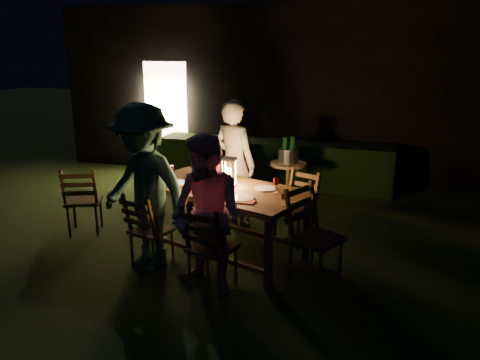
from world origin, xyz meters
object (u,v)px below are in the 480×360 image
(chair_far_left, at_px, (232,206))
(bottle_bucket_a, at_px, (285,153))
(chair_far_right, at_px, (295,221))
(person_opp_left, at_px, (144,188))
(lantern, at_px, (229,174))
(bottle_table, at_px, (207,172))
(chair_end, at_px, (315,253))
(chair_near_left, at_px, (151,243))
(side_table, at_px, (288,168))
(person_house_side, at_px, (234,164))
(ice_bucket, at_px, (288,156))
(bottle_bucket_b, at_px, (292,152))
(dining_table, at_px, (223,194))
(person_opp_right, at_px, (207,215))
(chair_spare, at_px, (84,212))
(chair_near_right, at_px, (212,262))

(chair_far_left, xyz_separation_m, bottle_bucket_a, (0.55, 0.88, 0.60))
(chair_far_right, relative_size, person_opp_left, 0.51)
(lantern, height_order, bottle_table, lantern)
(lantern, bearing_deg, chair_end, -21.75)
(chair_near_left, height_order, side_table, chair_near_left)
(person_house_side, relative_size, lantern, 5.02)
(ice_bucket, height_order, bottle_bucket_b, bottle_bucket_b)
(chair_far_left, height_order, bottle_bucket_b, bottle_bucket_b)
(dining_table, distance_m, side_table, 1.85)
(chair_near_left, relative_size, chair_far_left, 0.94)
(chair_end, bearing_deg, dining_table, -82.22)
(person_opp_right, relative_size, bottle_table, 5.83)
(person_opp_right, relative_size, bottle_bucket_b, 5.10)
(person_opp_right, bearing_deg, chair_far_right, 86.35)
(person_house_side, xyz_separation_m, bottle_table, (-0.08, -0.84, 0.09))
(bottle_bucket_b, bearing_deg, chair_far_left, -124.22)
(bottle_bucket_b, bearing_deg, chair_spare, -144.08)
(chair_near_right, height_order, chair_far_left, chair_near_right)
(person_opp_left, xyz_separation_m, side_table, (1.13, 2.42, -0.28))
(chair_near_left, xyz_separation_m, chair_end, (1.84, 0.17, 0.05))
(chair_end, height_order, person_opp_right, person_opp_right)
(chair_spare, height_order, bottle_bucket_a, bottle_bucket_a)
(person_opp_right, xyz_separation_m, bottle_bucket_b, (0.33, 2.76, 0.08))
(person_house_side, distance_m, person_opp_right, 1.87)
(bottle_table, bearing_deg, chair_spare, -178.86)
(chair_near_right, xyz_separation_m, side_table, (0.26, 2.67, 0.35))
(chair_far_right, xyz_separation_m, chair_spare, (-2.76, -0.49, 0.01))
(dining_table, distance_m, bottle_bucket_b, 1.90)
(chair_spare, bearing_deg, chair_end, -31.32)
(chair_far_left, distance_m, person_house_side, 0.59)
(chair_spare, distance_m, person_opp_left, 1.58)
(person_opp_left, height_order, ice_bucket, person_opp_left)
(dining_table, bearing_deg, chair_far_right, 54.38)
(person_house_side, bearing_deg, side_table, -104.31)
(chair_far_left, bearing_deg, ice_bucket, -110.30)
(chair_far_left, distance_m, chair_spare, 1.99)
(chair_near_left, xyz_separation_m, person_opp_left, (-0.02, -0.05, 0.66))
(person_opp_left, bearing_deg, person_opp_right, -0.00)
(person_opp_right, bearing_deg, ice_bucket, 103.58)
(chair_end, bearing_deg, bottle_bucket_b, -136.06)
(dining_table, distance_m, person_house_side, 0.94)
(bottle_bucket_b, bearing_deg, chair_end, -73.16)
(lantern, xyz_separation_m, bottle_bucket_a, (0.32, 1.72, -0.09))
(chair_far_left, xyz_separation_m, lantern, (0.23, -0.85, 0.70))
(dining_table, xyz_separation_m, chair_far_left, (-0.17, 0.88, -0.46))
(person_opp_right, relative_size, lantern, 4.66)
(bottle_bucket_a, bearing_deg, chair_spare, -144.20)
(dining_table, relative_size, chair_near_left, 2.43)
(person_opp_left, distance_m, bottle_bucket_b, 2.73)
(chair_far_right, relative_size, bottle_bucket_b, 2.96)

